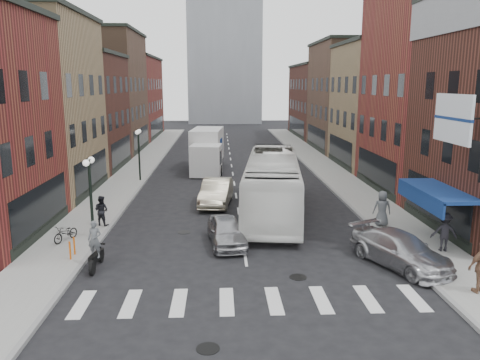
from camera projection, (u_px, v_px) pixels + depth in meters
name	position (u px, v px, depth m)	size (l,w,h in m)	color
ground	(247.00, 268.00, 19.62)	(160.00, 160.00, 0.00)	black
sidewalk_left	(135.00, 172.00, 40.77)	(3.00, 74.00, 0.15)	gray
sidewalk_right	(328.00, 170.00, 41.49)	(3.00, 74.00, 0.15)	gray
curb_left	(152.00, 172.00, 40.85)	(0.20, 74.00, 0.16)	gray
curb_right	(311.00, 171.00, 41.45)	(0.20, 74.00, 0.16)	gray
crosswalk_stripes	(252.00, 301.00, 16.69)	(12.00, 2.20, 0.01)	silver
bldg_left_mid_a	(13.00, 106.00, 31.43)	(10.30, 10.20, 12.30)	#9C7E56
bldg_left_mid_b	(63.00, 112.00, 41.42)	(10.30, 10.20, 10.30)	#462119
bldg_left_far_a	(94.00, 92.00, 51.87)	(10.30, 12.20, 13.30)	brown
bldg_left_far_b	(121.00, 98.00, 65.77)	(10.30, 16.20, 11.30)	maroon
bldg_right_mid_a	(450.00, 90.00, 32.51)	(10.30, 10.20, 14.30)	maroon
bldg_right_mid_b	(396.00, 105.00, 42.60)	(10.30, 10.20, 11.30)	#9C7E56
bldg_right_far_a	(360.00, 96.00, 53.26)	(10.30, 12.20, 12.30)	brown
bldg_right_far_b	(331.00, 101.00, 67.16)	(10.30, 16.20, 10.30)	#462119
awning_blue	(434.00, 192.00, 21.92)	(1.80, 5.00, 0.78)	navy
billboard_sign	(455.00, 120.00, 19.24)	(1.52, 3.00, 3.70)	black
streetlamp_near	(90.00, 183.00, 22.63)	(0.32, 1.22, 4.11)	black
streetlamp_far	(139.00, 145.00, 36.33)	(0.32, 1.22, 4.11)	black
bike_rack	(72.00, 248.00, 20.46)	(0.08, 0.68, 0.80)	#D8590C
box_truck	(207.00, 151.00, 41.40)	(3.05, 8.49, 3.61)	silver
motorcycle_rider	(95.00, 247.00, 19.40)	(0.62, 2.05, 2.09)	black
transit_bus	(272.00, 184.00, 27.59)	(2.99, 12.78, 3.56)	white
sedan_left_near	(226.00, 231.00, 22.39)	(1.61, 4.00, 1.36)	#A2A2A6
sedan_left_far	(216.00, 192.00, 29.83)	(1.73, 4.95, 1.63)	beige
curb_car	(400.00, 250.00, 19.76)	(1.99, 4.90, 1.42)	#B7B8BD
parked_bicycle	(66.00, 233.00, 22.51)	(0.53, 1.53, 0.80)	black
ped_left_solo	(101.00, 211.00, 24.96)	(0.79, 0.45, 1.62)	black
ped_right_a	(444.00, 232.00, 21.12)	(1.16, 0.57, 1.79)	black
ped_right_c	(382.00, 208.00, 24.87)	(0.93, 0.60, 1.90)	#505357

